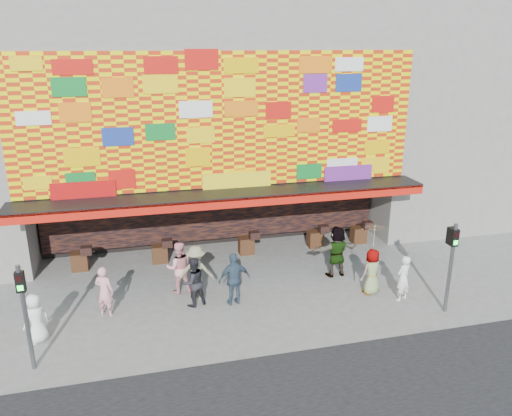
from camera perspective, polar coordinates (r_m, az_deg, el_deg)
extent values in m
plane|color=slate|center=(16.45, -0.94, -11.74)|extent=(90.00, 90.00, 0.00)
cube|color=gray|center=(22.18, -5.85, 13.72)|extent=(15.00, 8.00, 7.00)
cube|color=black|center=(24.06, -5.82, 1.95)|extent=(15.00, 6.00, 3.00)
cube|color=gray|center=(20.46, -24.75, -2.67)|extent=(0.40, 2.00, 3.00)
cube|color=gray|center=(22.62, 14.37, 0.39)|extent=(0.40, 2.00, 3.00)
cube|color=black|center=(18.33, -3.40, 1.68)|extent=(15.20, 1.60, 0.12)
cube|color=red|center=(17.64, -2.92, 0.51)|extent=(15.20, 0.04, 0.35)
cube|color=#FFEE00|center=(18.32, -3.88, 9.83)|extent=(14.80, 0.08, 4.90)
cube|color=black|center=(21.07, -4.57, -0.26)|extent=(14.00, 0.25, 2.50)
cube|color=gray|center=(27.30, 22.98, 12.20)|extent=(11.00, 8.00, 12.00)
cylinder|color=#59595B|center=(14.41, -24.77, -11.41)|extent=(0.12, 0.12, 3.00)
cube|color=black|center=(13.95, -25.34, -7.63)|extent=(0.22, 0.18, 0.55)
cube|color=black|center=(13.81, -25.49, -7.31)|extent=(0.14, 0.02, 0.14)
cube|color=#19E533|center=(13.92, -25.34, -8.28)|extent=(0.14, 0.02, 0.14)
cylinder|color=#59595B|center=(16.93, 21.32, -6.48)|extent=(0.12, 0.12, 3.00)
cube|color=black|center=(16.54, 21.73, -3.16)|extent=(0.22, 0.18, 0.55)
cube|color=black|center=(16.42, 21.97, -2.85)|extent=(0.14, 0.02, 0.14)
cube|color=#19E533|center=(16.51, 21.87, -3.70)|extent=(0.14, 0.02, 0.14)
imported|color=white|center=(15.92, -23.86, -11.46)|extent=(0.87, 0.81, 1.50)
imported|color=pink|center=(16.57, -16.95, -9.09)|extent=(0.72, 0.63, 1.66)
imported|color=black|center=(16.55, -7.19, -8.40)|extent=(0.98, 0.87, 1.68)
imported|color=gray|center=(17.08, -6.83, -7.21)|extent=(1.30, 0.91, 1.83)
imported|color=#384D62|center=(16.49, -2.52, -8.11)|extent=(1.12, 0.62, 1.81)
imported|color=gray|center=(18.64, 9.22, -4.90)|extent=(1.82, 0.66, 1.93)
imported|color=gray|center=(17.64, 13.10, -7.09)|extent=(0.90, 0.71, 1.62)
imported|color=white|center=(17.48, 16.47, -7.70)|extent=(0.68, 0.58, 1.59)
imported|color=pink|center=(17.42, -8.80, -6.74)|extent=(0.91, 0.72, 1.85)
imported|color=#EFE097|center=(17.14, 13.41, -3.17)|extent=(1.01, 1.02, 0.81)
cylinder|color=#4C3326|center=(17.46, 13.20, -5.79)|extent=(0.02, 0.02, 1.00)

